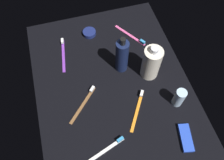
{
  "coord_description": "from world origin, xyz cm",
  "views": [
    {
      "loc": [
        44.61,
        -12.62,
        84.7
      ],
      "look_at": [
        0.0,
        0.0,
        3.0
      ],
      "focal_mm": 36.49,
      "sensor_mm": 36.0,
      "label": 1
    }
  ],
  "objects_px": {
    "toothbrush_brown": "(84,102)",
    "cream_tin_left": "(89,33)",
    "toothbrush_purple": "(63,53)",
    "snack_bar_blue": "(186,138)",
    "bodywash_bottle": "(151,63)",
    "toothbrush_white": "(106,150)",
    "toothbrush_orange": "(138,108)",
    "lotion_bottle": "(122,56)",
    "deodorant_stick": "(179,98)",
    "toothbrush_pink": "(132,36)"
  },
  "relations": [
    {
      "from": "lotion_bottle",
      "to": "toothbrush_orange",
      "type": "distance_m",
      "value": 0.22
    },
    {
      "from": "snack_bar_blue",
      "to": "cream_tin_left",
      "type": "height_order",
      "value": "cream_tin_left"
    },
    {
      "from": "bodywash_bottle",
      "to": "toothbrush_white",
      "type": "xyz_separation_m",
      "value": [
        0.27,
        -0.26,
        -0.07
      ]
    },
    {
      "from": "toothbrush_purple",
      "to": "snack_bar_blue",
      "type": "distance_m",
      "value": 0.63
    },
    {
      "from": "deodorant_stick",
      "to": "toothbrush_brown",
      "type": "xyz_separation_m",
      "value": [
        -0.1,
        -0.36,
        -0.04
      ]
    },
    {
      "from": "lotion_bottle",
      "to": "cream_tin_left",
      "type": "relative_size",
      "value": 3.11
    },
    {
      "from": "toothbrush_purple",
      "to": "cream_tin_left",
      "type": "relative_size",
      "value": 2.89
    },
    {
      "from": "toothbrush_white",
      "to": "cream_tin_left",
      "type": "relative_size",
      "value": 2.81
    },
    {
      "from": "toothbrush_pink",
      "to": "toothbrush_orange",
      "type": "height_order",
      "value": "same"
    },
    {
      "from": "deodorant_stick",
      "to": "snack_bar_blue",
      "type": "bearing_deg",
      "value": -10.5
    },
    {
      "from": "bodywash_bottle",
      "to": "lotion_bottle",
      "type": "bearing_deg",
      "value": -119.52
    },
    {
      "from": "toothbrush_purple",
      "to": "bodywash_bottle",
      "type": "bearing_deg",
      "value": 59.2
    },
    {
      "from": "toothbrush_brown",
      "to": "toothbrush_pink",
      "type": "xyz_separation_m",
      "value": [
        -0.28,
        0.29,
        0.0
      ]
    },
    {
      "from": "toothbrush_orange",
      "to": "snack_bar_blue",
      "type": "height_order",
      "value": "toothbrush_orange"
    },
    {
      "from": "bodywash_bottle",
      "to": "toothbrush_purple",
      "type": "xyz_separation_m",
      "value": [
        -0.2,
        -0.34,
        -0.07
      ]
    },
    {
      "from": "toothbrush_brown",
      "to": "toothbrush_orange",
      "type": "bearing_deg",
      "value": 67.53
    },
    {
      "from": "snack_bar_blue",
      "to": "cream_tin_left",
      "type": "xyz_separation_m",
      "value": [
        -0.59,
        -0.23,
        0.0
      ]
    },
    {
      "from": "lotion_bottle",
      "to": "toothbrush_orange",
      "type": "relative_size",
      "value": 1.23
    },
    {
      "from": "bodywash_bottle",
      "to": "cream_tin_left",
      "type": "relative_size",
      "value": 2.83
    },
    {
      "from": "toothbrush_white",
      "to": "cream_tin_left",
      "type": "height_order",
      "value": "toothbrush_white"
    },
    {
      "from": "lotion_bottle",
      "to": "toothbrush_orange",
      "type": "bearing_deg",
      "value": 1.75
    },
    {
      "from": "deodorant_stick",
      "to": "toothbrush_purple",
      "type": "distance_m",
      "value": 0.54
    },
    {
      "from": "toothbrush_brown",
      "to": "snack_bar_blue",
      "type": "bearing_deg",
      "value": 53.75
    },
    {
      "from": "bodywash_bottle",
      "to": "toothbrush_brown",
      "type": "bearing_deg",
      "value": -78.11
    },
    {
      "from": "toothbrush_pink",
      "to": "toothbrush_orange",
      "type": "relative_size",
      "value": 1.0
    },
    {
      "from": "toothbrush_orange",
      "to": "snack_bar_blue",
      "type": "distance_m",
      "value": 0.21
    },
    {
      "from": "toothbrush_pink",
      "to": "toothbrush_white",
      "type": "xyz_separation_m",
      "value": [
        0.48,
        -0.26,
        0.0
      ]
    },
    {
      "from": "snack_bar_blue",
      "to": "toothbrush_brown",
      "type": "bearing_deg",
      "value": -114.29
    },
    {
      "from": "toothbrush_brown",
      "to": "toothbrush_purple",
      "type": "height_order",
      "value": "same"
    },
    {
      "from": "deodorant_stick",
      "to": "cream_tin_left",
      "type": "height_order",
      "value": "deodorant_stick"
    },
    {
      "from": "bodywash_bottle",
      "to": "deodorant_stick",
      "type": "relative_size",
      "value": 1.95
    },
    {
      "from": "lotion_bottle",
      "to": "toothbrush_white",
      "type": "height_order",
      "value": "lotion_bottle"
    },
    {
      "from": "lotion_bottle",
      "to": "toothbrush_purple",
      "type": "height_order",
      "value": "lotion_bottle"
    },
    {
      "from": "deodorant_stick",
      "to": "toothbrush_orange",
      "type": "xyz_separation_m",
      "value": [
        -0.02,
        -0.16,
        -0.04
      ]
    },
    {
      "from": "bodywash_bottle",
      "to": "toothbrush_pink",
      "type": "distance_m",
      "value": 0.23
    },
    {
      "from": "toothbrush_purple",
      "to": "toothbrush_pink",
      "type": "height_order",
      "value": "same"
    },
    {
      "from": "toothbrush_white",
      "to": "toothbrush_orange",
      "type": "bearing_deg",
      "value": 126.55
    },
    {
      "from": "toothbrush_orange",
      "to": "toothbrush_pink",
      "type": "bearing_deg",
      "value": 165.55
    },
    {
      "from": "lotion_bottle",
      "to": "deodorant_stick",
      "type": "relative_size",
      "value": 2.14
    },
    {
      "from": "deodorant_stick",
      "to": "toothbrush_brown",
      "type": "height_order",
      "value": "deodorant_stick"
    },
    {
      "from": "lotion_bottle",
      "to": "bodywash_bottle",
      "type": "xyz_separation_m",
      "value": [
        0.06,
        0.11,
        -0.01
      ]
    },
    {
      "from": "toothbrush_purple",
      "to": "toothbrush_pink",
      "type": "distance_m",
      "value": 0.33
    },
    {
      "from": "cream_tin_left",
      "to": "toothbrush_brown",
      "type": "bearing_deg",
      "value": -16.28
    },
    {
      "from": "deodorant_stick",
      "to": "snack_bar_blue",
      "type": "relative_size",
      "value": 0.87
    },
    {
      "from": "toothbrush_pink",
      "to": "snack_bar_blue",
      "type": "distance_m",
      "value": 0.52
    },
    {
      "from": "toothbrush_orange",
      "to": "toothbrush_white",
      "type": "xyz_separation_m",
      "value": [
        0.12,
        -0.16,
        0.0
      ]
    },
    {
      "from": "bodywash_bottle",
      "to": "toothbrush_purple",
      "type": "height_order",
      "value": "bodywash_bottle"
    },
    {
      "from": "bodywash_bottle",
      "to": "snack_bar_blue",
      "type": "bearing_deg",
      "value": 6.0
    },
    {
      "from": "toothbrush_brown",
      "to": "cream_tin_left",
      "type": "relative_size",
      "value": 2.21
    },
    {
      "from": "toothbrush_orange",
      "to": "cream_tin_left",
      "type": "xyz_separation_m",
      "value": [
        -0.43,
        -0.1,
        0.0
      ]
    }
  ]
}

